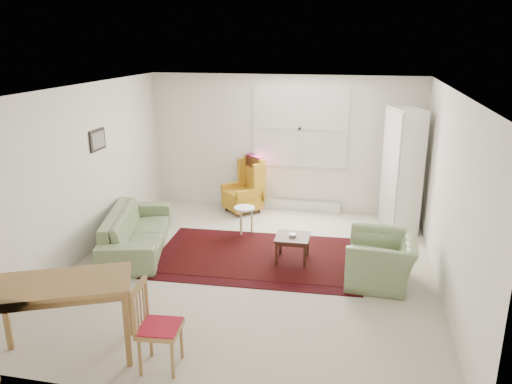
% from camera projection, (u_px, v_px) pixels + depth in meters
% --- Properties ---
extents(room, '(5.04, 5.54, 2.51)m').
position_uv_depth(room, '(256.00, 180.00, 6.83)').
color(room, beige).
rests_on(room, ground).
extents(rug, '(3.08, 2.06, 0.03)m').
position_uv_depth(rug, '(258.00, 257.00, 7.38)').
color(rug, black).
rests_on(rug, ground).
extents(sofa, '(1.32, 2.21, 0.83)m').
position_uv_depth(sofa, '(136.00, 223.00, 7.59)').
color(sofa, '#72875A').
rests_on(sofa, ground).
extents(armchair, '(0.91, 1.03, 0.77)m').
position_uv_depth(armchair, '(381.00, 255.00, 6.55)').
color(armchair, '#72875A').
rests_on(armchair, ground).
extents(wingback_chair, '(0.88, 0.88, 1.05)m').
position_uv_depth(wingback_chair, '(242.00, 185.00, 9.19)').
color(wingback_chair, '#C38C1E').
rests_on(wingback_chair, ground).
extents(coffee_table, '(0.49, 0.49, 0.39)m').
position_uv_depth(coffee_table, '(292.00, 248.00, 7.22)').
color(coffee_table, '#3D1C12').
rests_on(coffee_table, ground).
extents(stool, '(0.42, 0.42, 0.46)m').
position_uv_depth(stool, '(244.00, 220.00, 8.26)').
color(stool, white).
rests_on(stool, ground).
extents(cabinet, '(0.64, 0.90, 2.04)m').
position_uv_depth(cabinet, '(402.00, 170.00, 8.27)').
color(cabinet, white).
rests_on(cabinet, ground).
extents(desk, '(1.49, 1.16, 0.84)m').
position_uv_depth(desk, '(65.00, 320.00, 4.96)').
color(desk, olive).
rests_on(desk, ground).
extents(desk_chair, '(0.43, 0.43, 0.90)m').
position_uv_depth(desk_chair, '(160.00, 326.00, 4.80)').
color(desk_chair, olive).
rests_on(desk_chair, ground).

